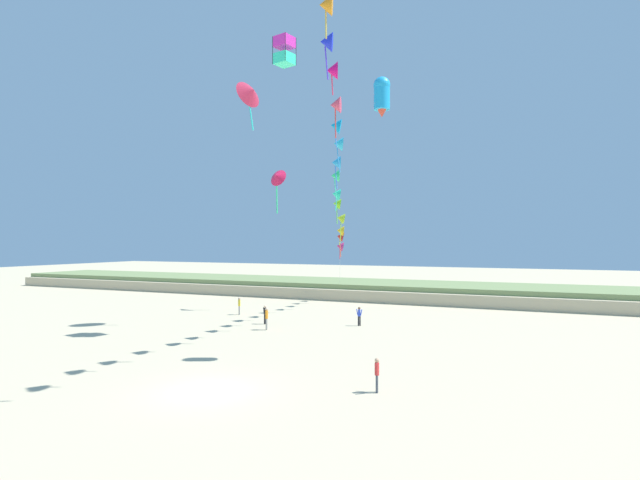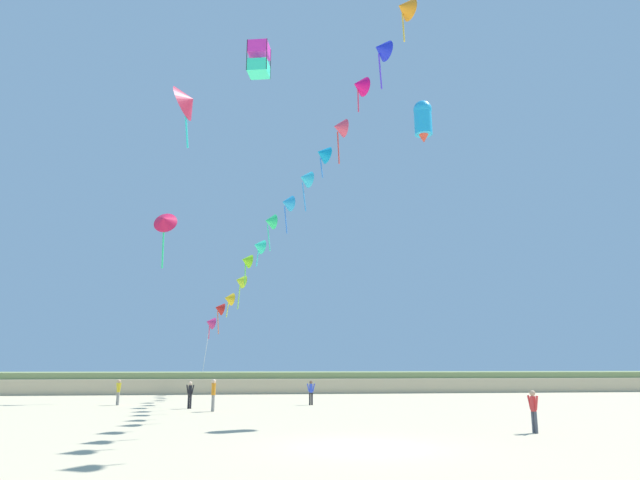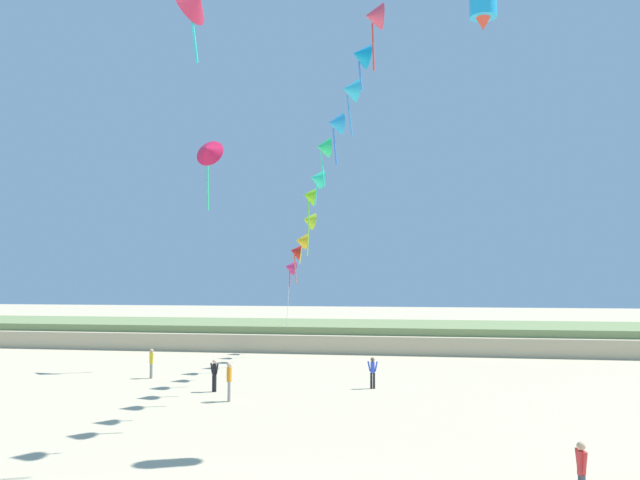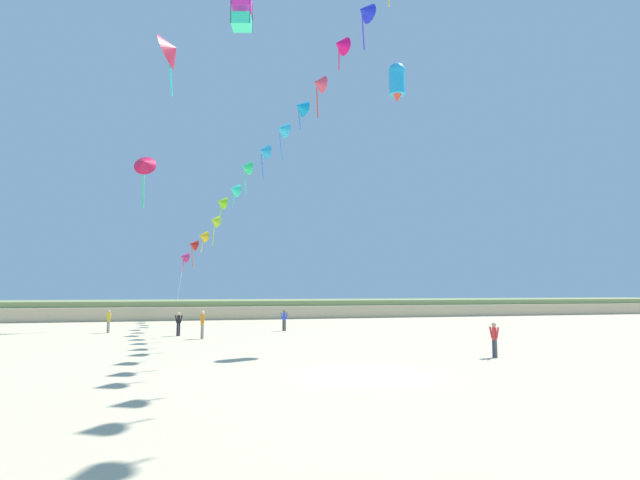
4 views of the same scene
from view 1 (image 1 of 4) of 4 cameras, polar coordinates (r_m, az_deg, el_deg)
The scene contains 12 objects.
ground_plane at distance 24.45m, azimuth -12.72°, elevation -16.50°, with size 240.00×240.00×0.00m, color beige.
dune_ridge at distance 61.81m, azimuth 10.43°, elevation -5.73°, with size 120.00×12.81×1.88m.
person_near_left at distance 42.33m, azimuth -6.30°, elevation -8.31°, with size 0.53×0.31×1.57m.
person_near_right at distance 23.60m, azimuth 6.52°, elevation -14.82°, with size 0.23×0.55×1.57m.
person_mid_center at distance 41.32m, azimuth 4.51°, elevation -8.53°, with size 0.54×0.21×1.55m.
person_far_left at distance 47.97m, azimuth -9.21°, elevation -7.32°, with size 0.44×0.47×1.61m.
person_far_right at distance 39.52m, azimuth -6.12°, elevation -8.74°, with size 0.31×0.60×1.75m.
kite_banner_string at distance 39.25m, azimuth 1.76°, elevation 10.79°, with size 14.73×39.33×22.90m.
large_kite_low_lead at distance 43.61m, azimuth -7.92°, elevation 16.38°, with size 2.23×2.77×4.44m.
large_kite_mid_trail at distance 51.07m, azimuth -4.95°, elevation 7.20°, with size 2.01×1.55×4.71m.
large_kite_high_solo at distance 39.95m, azimuth -4.09°, elevation 20.75°, with size 1.53×1.53×2.08m.
large_kite_outer_drift at distance 30.87m, azimuth 7.08°, elevation 16.07°, with size 1.19×1.20×2.40m.
Camera 1 is at (13.84, -18.96, 6.85)m, focal length 28.00 mm.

